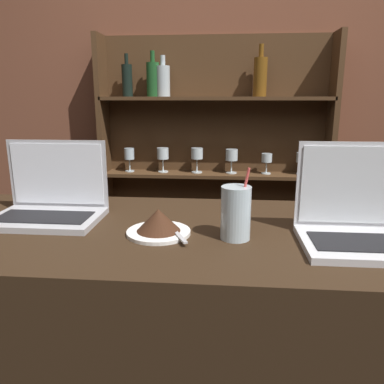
% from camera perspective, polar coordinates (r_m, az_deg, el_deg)
% --- Properties ---
extents(back_wall, '(7.00, 0.06, 2.70)m').
position_cam_1_polar(back_wall, '(2.33, 7.14, 12.27)').
color(back_wall, brown).
rests_on(back_wall, ground_plane).
extents(back_shelf, '(1.35, 0.18, 1.77)m').
position_cam_1_polar(back_shelf, '(2.29, 3.14, 2.04)').
color(back_shelf, '#472D19').
rests_on(back_shelf, ground_plane).
extents(laptop_near, '(0.32, 0.22, 0.24)m').
position_cam_1_polar(laptop_near, '(1.24, -20.79, -1.36)').
color(laptop_near, '#ADADB2').
rests_on(laptop_near, bar_counter).
extents(laptop_far, '(0.31, 0.23, 0.25)m').
position_cam_1_polar(laptop_far, '(1.06, 24.29, -4.07)').
color(laptop_far, silver).
rests_on(laptop_far, bar_counter).
extents(cake_plate, '(0.18, 0.18, 0.07)m').
position_cam_1_polar(cake_plate, '(1.03, -5.12, -4.74)').
color(cake_plate, white).
rests_on(cake_plate, bar_counter).
extents(water_glass, '(0.08, 0.08, 0.19)m').
position_cam_1_polar(water_glass, '(0.99, 6.69, -3.17)').
color(water_glass, silver).
rests_on(water_glass, bar_counter).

